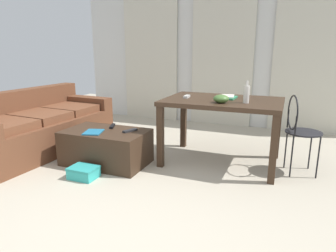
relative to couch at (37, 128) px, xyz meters
name	(u,v)px	position (x,y,z in m)	size (l,w,h in m)	color
ground_plane	(178,166)	(1.96, 0.15, -0.31)	(8.99, 8.99, 0.00)	#B2A893
wall_back	(223,50)	(1.96, 2.43, 1.00)	(5.33, 0.10, 2.61)	silver
curtains	(222,61)	(1.96, 2.34, 0.82)	(3.79, 0.03, 2.25)	beige
couch	(37,128)	(0.00, 0.00, 0.00)	(1.05, 2.11, 0.79)	brown
coffee_table	(106,147)	(1.13, -0.08, -0.11)	(0.97, 0.59, 0.40)	#382619
craft_table	(222,108)	(2.39, 0.47, 0.36)	(1.33, 0.91, 0.77)	#382619
wire_chair	(298,125)	(3.21, 0.46, 0.23)	(0.38, 0.41, 0.87)	black
bottle_near	(246,94)	(2.67, 0.32, 0.56)	(0.06, 0.06, 0.24)	beige
bowl	(221,99)	(2.42, 0.24, 0.50)	(0.17, 0.17, 0.09)	#477033
book_stack	(228,97)	(2.43, 0.56, 0.47)	(0.19, 0.26, 0.03)	#2D7F56
tv_remote_on_table	(186,96)	(1.96, 0.44, 0.47)	(0.05, 0.15, 0.03)	#B7B7B2
tv_remote_primary	(112,126)	(1.12, 0.09, 0.11)	(0.04, 0.19, 0.03)	black
tv_remote_secondary	(130,131)	(1.42, 0.00, 0.11)	(0.05, 0.19, 0.02)	#232326
magazine	(93,132)	(1.06, -0.20, 0.10)	(0.19, 0.24, 0.01)	#1E668C
shoebox	(84,172)	(1.15, -0.54, -0.25)	(0.29, 0.23, 0.12)	#33B2AD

